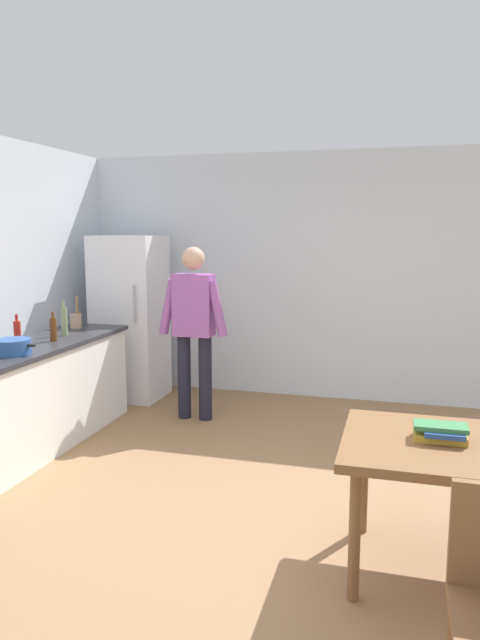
# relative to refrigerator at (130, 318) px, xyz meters

# --- Properties ---
(ground_plane) EXTENTS (14.00, 14.00, 0.00)m
(ground_plane) POSITION_rel_refrigerator_xyz_m (1.90, -2.40, -0.90)
(ground_plane) COLOR #936D47
(wall_back) EXTENTS (6.40, 0.12, 2.70)m
(wall_back) POSITION_rel_refrigerator_xyz_m (1.90, 0.60, 0.45)
(wall_back) COLOR silver
(wall_back) RESTS_ON ground_plane
(kitchen_counter) EXTENTS (0.64, 2.20, 0.90)m
(kitchen_counter) POSITION_rel_refrigerator_xyz_m (-0.10, -1.60, -0.45)
(kitchen_counter) COLOR white
(kitchen_counter) RESTS_ON ground_plane
(refrigerator) EXTENTS (0.70, 0.67, 1.80)m
(refrigerator) POSITION_rel_refrigerator_xyz_m (0.00, 0.00, 0.00)
(refrigerator) COLOR white
(refrigerator) RESTS_ON ground_plane
(person) EXTENTS (0.70, 0.22, 1.70)m
(person) POSITION_rel_refrigerator_xyz_m (0.95, -0.55, 0.08)
(person) COLOR #1E1E2D
(person) RESTS_ON ground_plane
(dining_table) EXTENTS (1.40, 0.90, 0.75)m
(dining_table) POSITION_rel_refrigerator_xyz_m (3.30, -2.70, -0.23)
(dining_table) COLOR brown
(dining_table) RESTS_ON ground_plane
(cooking_pot) EXTENTS (0.40, 0.28, 0.12)m
(cooking_pot) POSITION_rel_refrigerator_xyz_m (-0.01, -2.02, 0.06)
(cooking_pot) COLOR #285193
(cooking_pot) RESTS_ON kitchen_counter
(utensil_jar) EXTENTS (0.11, 0.11, 0.32)m
(utensil_jar) POSITION_rel_refrigerator_xyz_m (-0.20, -0.78, 0.08)
(utensil_jar) COLOR tan
(utensil_jar) RESTS_ON kitchen_counter
(bottle_sauce_red) EXTENTS (0.06, 0.06, 0.24)m
(bottle_sauce_red) POSITION_rel_refrigerator_xyz_m (-0.30, -1.56, 0.10)
(bottle_sauce_red) COLOR #B22319
(bottle_sauce_red) RESTS_ON kitchen_counter
(bottle_beer_brown) EXTENTS (0.06, 0.06, 0.26)m
(bottle_beer_brown) POSITION_rel_refrigerator_xyz_m (-0.02, -1.44, 0.11)
(bottle_beer_brown) COLOR #5B3314
(bottle_beer_brown) RESTS_ON kitchen_counter
(bottle_vinegar_tall) EXTENTS (0.06, 0.06, 0.32)m
(bottle_vinegar_tall) POSITION_rel_refrigerator_xyz_m (-0.08, -1.18, 0.14)
(bottle_vinegar_tall) COLOR gray
(bottle_vinegar_tall) RESTS_ON kitchen_counter
(book_stack) EXTENTS (0.27, 0.18, 0.09)m
(book_stack) POSITION_rel_refrigerator_xyz_m (3.11, -2.68, -0.11)
(book_stack) COLOR gold
(book_stack) RESTS_ON dining_table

